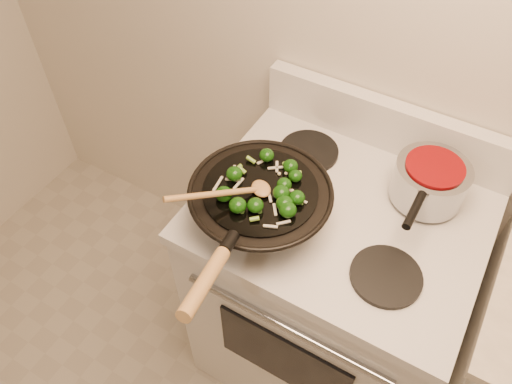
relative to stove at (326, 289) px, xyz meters
The scene contains 5 objects.
stove is the anchor object (origin of this frame).
wok 0.58m from the stove, 138.65° to the right, with size 0.37×0.62×0.23m.
stirfry 0.63m from the stove, 135.37° to the right, with size 0.23×0.23×0.04m.
wooden_spoon 0.68m from the stove, 135.37° to the right, with size 0.19×0.24×0.09m.
saucepan 0.57m from the stove, 38.83° to the left, with size 0.20×0.32×0.12m.
Camera 1 is at (0.11, 0.30, 2.00)m, focal length 35.00 mm.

